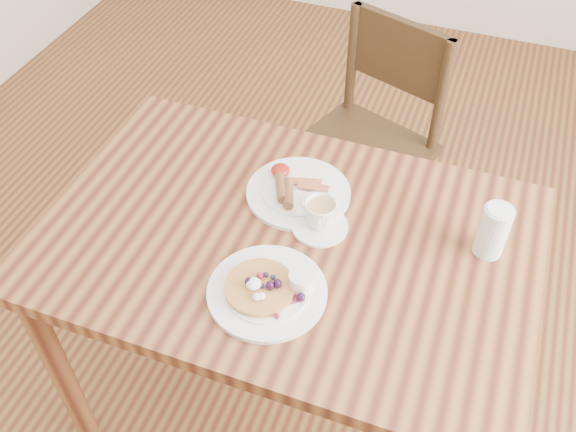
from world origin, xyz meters
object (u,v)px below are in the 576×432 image
object	(u,v)px
dining_table	(288,262)
pancake_plate	(269,289)
water_glass	(493,231)
teacup_saucer	(320,217)
breakfast_plate	(297,191)
chair_far	(369,137)

from	to	relation	value
dining_table	pancake_plate	distance (m)	0.21
water_glass	pancake_plate	bearing A→B (deg)	-145.86
pancake_plate	dining_table	bearing A→B (deg)	96.68
dining_table	teacup_saucer	xyz separation A→B (m)	(0.06, 0.06, 0.14)
teacup_saucer	pancake_plate	bearing A→B (deg)	-100.29
breakfast_plate	water_glass	bearing A→B (deg)	-2.98
breakfast_plate	teacup_saucer	size ratio (longest dim) A/B	1.93
teacup_saucer	water_glass	xyz separation A→B (m)	(0.40, 0.07, 0.03)
breakfast_plate	teacup_saucer	bearing A→B (deg)	-44.58
water_glass	chair_far	bearing A→B (deg)	124.63
dining_table	breakfast_plate	distance (m)	0.19
teacup_saucer	water_glass	bearing A→B (deg)	9.40
chair_far	water_glass	bearing A→B (deg)	144.59
water_glass	breakfast_plate	bearing A→B (deg)	177.02
pancake_plate	teacup_saucer	world-z (taller)	teacup_saucer
chair_far	water_glass	distance (m)	0.84
pancake_plate	breakfast_plate	distance (m)	0.33
dining_table	chair_far	distance (m)	0.77
chair_far	breakfast_plate	bearing A→B (deg)	105.26
dining_table	water_glass	bearing A→B (deg)	14.71
chair_far	breakfast_plate	world-z (taller)	chair_far
pancake_plate	water_glass	xyz separation A→B (m)	(0.44, 0.30, 0.05)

